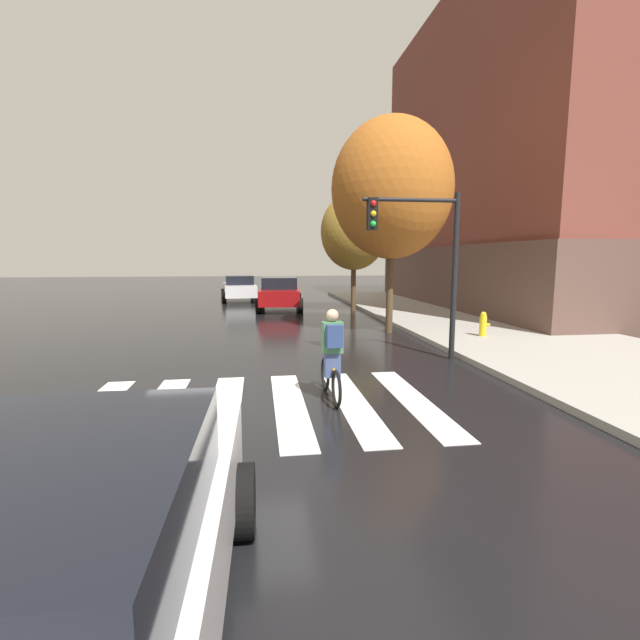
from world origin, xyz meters
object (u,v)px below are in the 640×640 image
(sedan_near, at_px, (51,576))
(sedan_far, at_px, (239,288))
(street_tree_mid, at_px, (354,232))
(sedan_mid, at_px, (280,293))
(fire_hydrant, at_px, (483,324))
(street_tree_near, at_px, (392,189))
(manhole_cover, at_px, (176,480))
(traffic_light_near, at_px, (424,247))
(cyclist, at_px, (332,355))

(sedan_near, relative_size, sedan_far, 0.99)
(sedan_near, xyz_separation_m, street_tree_mid, (5.83, 19.02, 3.06))
(sedan_mid, distance_m, fire_hydrant, 11.39)
(street_tree_near, height_order, street_tree_mid, street_tree_near)
(street_tree_mid, bearing_deg, sedan_far, 132.68)
(manhole_cover, bearing_deg, sedan_far, 90.43)
(sedan_near, height_order, fire_hydrant, sedan_near)
(manhole_cover, distance_m, traffic_light_near, 8.07)
(sedan_near, bearing_deg, traffic_light_near, 57.33)
(cyclist, bearing_deg, sedan_far, 97.04)
(manhole_cover, distance_m, sedan_far, 22.72)
(sedan_far, bearing_deg, sedan_near, -90.03)
(sedan_mid, xyz_separation_m, street_tree_mid, (3.57, -1.24, 3.02))
(sedan_far, distance_m, street_tree_mid, 9.12)
(traffic_light_near, xyz_separation_m, street_tree_near, (0.45, 4.29, 2.06))
(cyclist, bearing_deg, street_tree_mid, 76.24)
(manhole_cover, bearing_deg, sedan_near, -93.96)
(street_tree_near, bearing_deg, manhole_cover, -119.28)
(fire_hydrant, relative_size, street_tree_near, 0.11)
(manhole_cover, relative_size, street_tree_mid, 0.11)
(sedan_far, relative_size, street_tree_near, 0.64)
(cyclist, height_order, fire_hydrant, cyclist)
(sedan_near, bearing_deg, fire_hydrant, 52.16)
(sedan_mid, bearing_deg, manhole_cover, -96.74)
(cyclist, xyz_separation_m, traffic_light_near, (2.79, 2.88, 2.02))
(manhole_cover, bearing_deg, sedan_mid, 83.26)
(street_tree_near, bearing_deg, sedan_far, 113.97)
(sedan_far, relative_size, cyclist, 2.74)
(sedan_mid, relative_size, sedan_far, 1.05)
(sedan_mid, relative_size, street_tree_near, 0.67)
(street_tree_near, xyz_separation_m, street_tree_mid, (0.12, 6.52, -1.04))
(sedan_near, bearing_deg, sedan_mid, 83.62)
(sedan_mid, distance_m, street_tree_mid, 4.84)
(sedan_far, relative_size, fire_hydrant, 6.00)
(sedan_mid, bearing_deg, sedan_near, -96.38)
(sedan_far, relative_size, street_tree_mid, 0.81)
(traffic_light_near, height_order, street_tree_mid, street_tree_mid)
(sedan_far, xyz_separation_m, street_tree_mid, (5.82, -6.31, 3.07))
(fire_hydrant, bearing_deg, sedan_far, 118.97)
(cyclist, xyz_separation_m, street_tree_near, (3.23, 7.17, 4.08))
(fire_hydrant, bearing_deg, street_tree_mid, 105.58)
(sedan_mid, distance_m, traffic_light_near, 12.58)
(manhole_cover, relative_size, fire_hydrant, 0.82)
(manhole_cover, height_order, fire_hydrant, fire_hydrant)
(fire_hydrant, bearing_deg, street_tree_near, 141.75)
(traffic_light_near, bearing_deg, sedan_far, 107.07)
(sedan_mid, height_order, traffic_light_near, traffic_light_near)
(sedan_near, xyz_separation_m, street_tree_near, (5.72, 12.51, 4.10))
(sedan_mid, relative_size, street_tree_mid, 0.86)
(street_tree_mid, bearing_deg, sedan_mid, 160.77)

